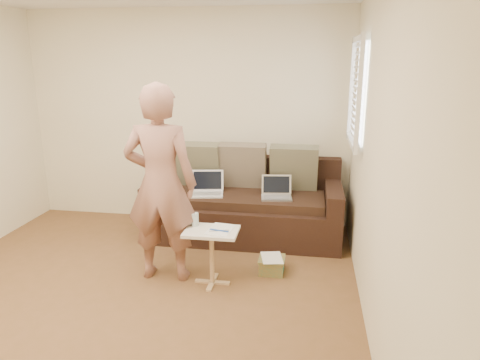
{
  "coord_description": "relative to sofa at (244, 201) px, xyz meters",
  "views": [
    {
      "loc": [
        1.51,
        -3.03,
        2.02
      ],
      "look_at": [
        0.8,
        1.4,
        0.78
      ],
      "focal_mm": 33.04,
      "sensor_mm": 36.0,
      "label": 1
    }
  ],
  "objects": [
    {
      "name": "floor",
      "position": [
        -0.79,
        -1.77,
        -0.42
      ],
      "size": [
        4.5,
        4.5,
        0.0
      ],
      "primitive_type": "plane",
      "color": "brown",
      "rests_on": "ground"
    },
    {
      "name": "pillow_mid",
      "position": [
        -0.05,
        0.22,
        0.37
      ],
      "size": [
        0.55,
        0.27,
        0.57
      ],
      "primitive_type": null,
      "rotation": [
        0.24,
        0.0,
        0.0
      ],
      "color": "brown",
      "rests_on": "sofa"
    },
    {
      "name": "wall_right",
      "position": [
        1.21,
        -1.77,
        0.87
      ],
      "size": [
        0.0,
        4.5,
        4.5
      ],
      "primitive_type": "plane",
      "rotation": [
        1.57,
        0.0,
        -1.57
      ],
      "color": "beige",
      "rests_on": "ground"
    },
    {
      "name": "sofa",
      "position": [
        0.0,
        0.0,
        0.0
      ],
      "size": [
        2.2,
        0.95,
        0.85
      ],
      "primitive_type": null,
      "color": "black",
      "rests_on": "ground"
    },
    {
      "name": "laptop_white",
      "position": [
        -0.41,
        -0.14,
        0.1
      ],
      "size": [
        0.41,
        0.32,
        0.27
      ],
      "primitive_type": null,
      "rotation": [
        0.0,
        0.0,
        0.17
      ],
      "color": "white",
      "rests_on": "sofa"
    },
    {
      "name": "person",
      "position": [
        -0.6,
        -1.12,
        0.49
      ],
      "size": [
        0.69,
        0.49,
        1.84
      ],
      "primitive_type": "imported",
      "rotation": [
        0.0,
        0.0,
        3.19
      ],
      "color": "#90534E",
      "rests_on": "ground"
    },
    {
      "name": "pillow_left",
      "position": [
        -0.6,
        0.19,
        0.37
      ],
      "size": [
        0.55,
        0.29,
        0.57
      ],
      "primitive_type": null,
      "rotation": [
        0.28,
        0.0,
        0.0
      ],
      "color": "brown",
      "rests_on": "sofa"
    },
    {
      "name": "side_table",
      "position": [
        -0.12,
        -1.19,
        -0.16
      ],
      "size": [
        0.48,
        0.34,
        0.53
      ],
      "primitive_type": null,
      "color": "silver",
      "rests_on": "ground"
    },
    {
      "name": "window_blinds",
      "position": [
        1.16,
        -0.27,
        1.28
      ],
      "size": [
        0.12,
        0.88,
        1.08
      ],
      "primitive_type": null,
      "color": "white",
      "rests_on": "wall_right"
    },
    {
      "name": "pillow_right",
      "position": [
        0.55,
        0.2,
        0.37
      ],
      "size": [
        0.55,
        0.28,
        0.57
      ],
      "primitive_type": null,
      "rotation": [
        0.26,
        0.0,
        0.0
      ],
      "color": "brown",
      "rests_on": "sofa"
    },
    {
      "name": "wall_back",
      "position": [
        -0.79,
        0.48,
        0.87
      ],
      "size": [
        4.0,
        0.0,
        4.0
      ],
      "primitive_type": "plane",
      "rotation": [
        1.57,
        0.0,
        0.0
      ],
      "color": "beige",
      "rests_on": "ground"
    },
    {
      "name": "paper_on_table",
      "position": [
        -0.04,
        -1.17,
        0.11
      ],
      "size": [
        0.25,
        0.33,
        0.0
      ],
      "primitive_type": null,
      "rotation": [
        0.0,
        0.0,
        -0.14
      ],
      "color": "white",
      "rests_on": "side_table"
    },
    {
      "name": "laptop_silver",
      "position": [
        0.38,
        -0.14,
        0.1
      ],
      "size": [
        0.36,
        0.28,
        0.22
      ],
      "primitive_type": null,
      "rotation": [
        0.0,
        0.0,
        0.12
      ],
      "color": "#B7BABC",
      "rests_on": "sofa"
    },
    {
      "name": "striped_box",
      "position": [
        0.4,
        -0.89,
        -0.35
      ],
      "size": [
        0.25,
        0.25,
        0.16
      ],
      "primitive_type": null,
      "color": "#C9681E",
      "rests_on": "ground"
    },
    {
      "name": "scissors",
      "position": [
        -0.05,
        -1.21,
        0.11
      ],
      "size": [
        0.2,
        0.14,
        0.02
      ],
      "primitive_type": null,
      "rotation": [
        0.0,
        0.0,
        -0.27
      ],
      "color": "silver",
      "rests_on": "side_table"
    },
    {
      "name": "drinking_glass",
      "position": [
        -0.3,
        -1.1,
        0.16
      ],
      "size": [
        0.07,
        0.07,
        0.12
      ],
      "primitive_type": null,
      "color": "silver",
      "rests_on": "side_table"
    }
  ]
}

